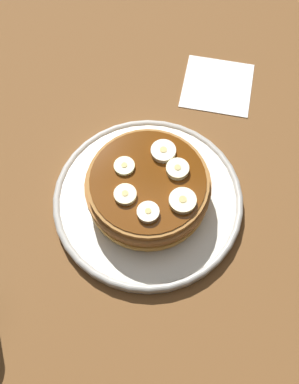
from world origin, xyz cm
name	(u,v)px	position (x,y,z in cm)	size (l,w,h in cm)	color
ground_plane	(150,207)	(0.00, 0.00, -1.50)	(140.00, 140.00, 3.00)	brown
plate	(150,200)	(0.00, 0.00, 0.98)	(26.60, 26.60, 1.82)	silver
pancake_stack	(149,189)	(-0.01, 0.10, 4.20)	(17.22, 16.76, 5.39)	tan
banana_slice_0	(184,201)	(-3.23, -4.32, 7.21)	(3.48, 3.48, 1.02)	#F6EFBD
banana_slice_1	(179,169)	(1.33, -3.84, 7.21)	(3.01, 3.01, 1.02)	beige
banana_slice_2	(126,166)	(1.91, 3.06, 7.06)	(2.74, 2.74, 0.71)	#EDF1B4
banana_slice_3	(148,212)	(-4.76, 0.20, 7.18)	(2.82, 2.82, 0.96)	#F1E8C4
banana_slice_4	(165,151)	(4.09, -2.07, 7.18)	(3.35, 3.35, 0.94)	#EFE4C2
banana_slice_5	(127,195)	(-2.27, 2.87, 7.14)	(2.90, 2.90, 0.88)	#F8EEB3
napkin	(219,85)	(21.07, -11.43, 0.15)	(11.00, 11.00, 0.30)	white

